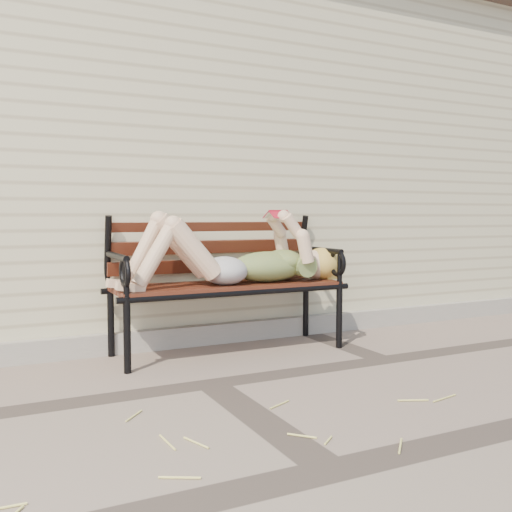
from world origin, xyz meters
TOP-DOWN VIEW (x-y plane):
  - ground at (0.00, 0.00)m, footprint 80.00×80.00m
  - house_wall at (0.00, 3.00)m, footprint 8.00×4.00m
  - house_roof at (0.00, 3.00)m, footprint 8.30×4.30m
  - foundation_strip at (0.00, 0.97)m, footprint 8.00×0.10m
  - garden_bench at (0.40, 0.79)m, footprint 1.78×0.71m
  - reading_woman at (0.42, 0.64)m, footprint 1.68×0.38m
  - straw_scatter at (-0.33, -1.00)m, footprint 2.87×1.78m

SIDE VIEW (x-z plane):
  - ground at x=0.00m, z-range 0.00..0.00m
  - straw_scatter at x=-0.33m, z-range 0.00..0.01m
  - foundation_strip at x=0.00m, z-range 0.00..0.15m
  - garden_bench at x=0.40m, z-range 0.07..1.22m
  - reading_woman at x=0.42m, z-range 0.42..0.95m
  - house_wall at x=0.00m, z-range 0.00..3.00m
  - house_roof at x=0.00m, z-range 3.00..3.30m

